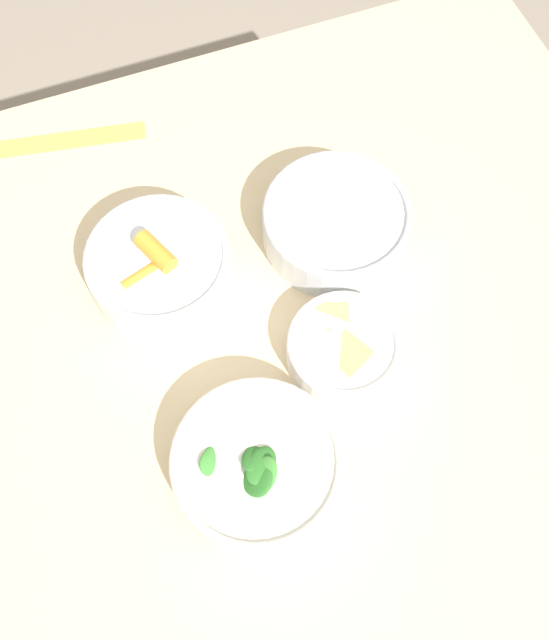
{
  "coord_description": "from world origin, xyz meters",
  "views": [
    {
      "loc": [
        -0.07,
        -0.33,
        1.54
      ],
      "look_at": [
        0.06,
        -0.0,
        0.78
      ],
      "focal_mm": 40.0,
      "sensor_mm": 36.0,
      "label": 1
    }
  ],
  "objects_px": {
    "bowl_beans_hotdog": "(336,224)",
    "ruler": "(45,144)",
    "bowl_cookies": "(343,348)",
    "bowl_carrots": "(159,267)",
    "bowl_greens": "(257,464)"
  },
  "relations": [
    {
      "from": "bowl_beans_hotdog",
      "to": "ruler",
      "type": "bearing_deg",
      "value": 138.85
    },
    {
      "from": "bowl_cookies",
      "to": "ruler",
      "type": "distance_m",
      "value": 0.51
    },
    {
      "from": "bowl_beans_hotdog",
      "to": "bowl_carrots",
      "type": "bearing_deg",
      "value": 176.14
    },
    {
      "from": "bowl_beans_hotdog",
      "to": "bowl_cookies",
      "type": "distance_m",
      "value": 0.17
    },
    {
      "from": "bowl_beans_hotdog",
      "to": "ruler",
      "type": "distance_m",
      "value": 0.42
    },
    {
      "from": "bowl_cookies",
      "to": "bowl_beans_hotdog",
      "type": "bearing_deg",
      "value": 70.31
    },
    {
      "from": "bowl_greens",
      "to": "ruler",
      "type": "relative_size",
      "value": 0.67
    },
    {
      "from": "bowl_cookies",
      "to": "ruler",
      "type": "bearing_deg",
      "value": 120.9
    },
    {
      "from": "bowl_carrots",
      "to": "bowl_cookies",
      "type": "xyz_separation_m",
      "value": [
        0.17,
        -0.17,
        -0.01
      ]
    },
    {
      "from": "bowl_carrots",
      "to": "ruler",
      "type": "height_order",
      "value": "bowl_carrots"
    },
    {
      "from": "bowl_carrots",
      "to": "ruler",
      "type": "relative_size",
      "value": 0.63
    },
    {
      "from": "bowl_greens",
      "to": "bowl_beans_hotdog",
      "type": "xyz_separation_m",
      "value": [
        0.2,
        0.25,
        -0.0
      ]
    },
    {
      "from": "bowl_beans_hotdog",
      "to": "bowl_cookies",
      "type": "bearing_deg",
      "value": -109.69
    },
    {
      "from": "bowl_greens",
      "to": "bowl_beans_hotdog",
      "type": "relative_size",
      "value": 1.0
    },
    {
      "from": "bowl_cookies",
      "to": "ruler",
      "type": "relative_size",
      "value": 0.48
    }
  ]
}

